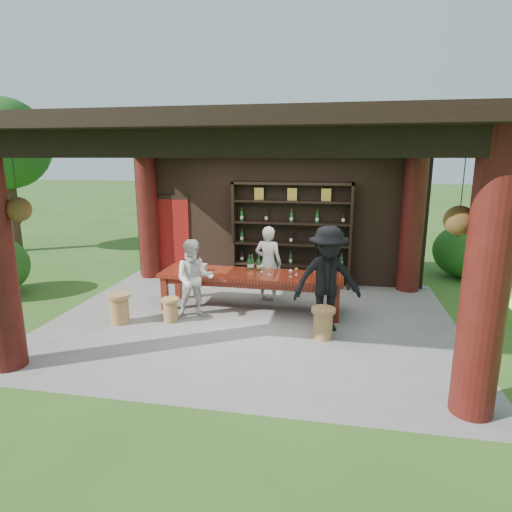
% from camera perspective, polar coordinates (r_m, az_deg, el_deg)
% --- Properties ---
extents(ground, '(90.00, 90.00, 0.00)m').
position_cam_1_polar(ground, '(8.10, -0.53, -8.59)').
color(ground, '#2D5119').
rests_on(ground, ground).
extents(pavilion, '(7.50, 6.00, 3.60)m').
position_cam_1_polar(pavilion, '(8.00, -0.05, 6.91)').
color(pavilion, slate).
rests_on(pavilion, ground).
extents(wine_shelf, '(2.77, 0.42, 2.44)m').
position_cam_1_polar(wine_shelf, '(10.04, 4.71, 2.88)').
color(wine_shelf, black).
rests_on(wine_shelf, ground).
extents(tasting_table, '(3.61, 0.98, 0.75)m').
position_cam_1_polar(tasting_table, '(8.48, -0.67, -3.05)').
color(tasting_table, '#50180B').
rests_on(tasting_table, ground).
extents(stool_near_left, '(0.34, 0.34, 0.44)m').
position_cam_1_polar(stool_near_left, '(8.13, -11.33, -6.98)').
color(stool_near_left, olive).
rests_on(stool_near_left, ground).
extents(stool_near_right, '(0.41, 0.41, 0.53)m').
position_cam_1_polar(stool_near_right, '(7.34, 8.92, -8.73)').
color(stool_near_right, olive).
rests_on(stool_near_right, ground).
extents(stool_far_left, '(0.43, 0.43, 0.56)m').
position_cam_1_polar(stool_far_left, '(8.27, -17.75, -6.57)').
color(stool_far_left, olive).
rests_on(stool_far_left, ground).
extents(host, '(0.63, 0.47, 1.59)m').
position_cam_1_polar(host, '(9.04, 1.65, -0.97)').
color(host, beige).
rests_on(host, ground).
extents(guest_woman, '(0.88, 0.78, 1.51)m').
position_cam_1_polar(guest_woman, '(8.11, -8.23, -3.06)').
color(guest_woman, silver).
rests_on(guest_woman, ground).
extents(guest_man, '(1.35, 1.04, 1.85)m').
position_cam_1_polar(guest_man, '(7.49, 9.49, -3.08)').
color(guest_man, black).
rests_on(guest_man, ground).
extents(table_bottles, '(0.28, 0.14, 0.31)m').
position_cam_1_polar(table_bottles, '(8.67, -0.36, -0.84)').
color(table_bottles, '#194C1E').
rests_on(table_bottles, tasting_table).
extents(table_glasses, '(0.99, 0.32, 0.15)m').
position_cam_1_polar(table_glasses, '(8.32, 3.88, -2.04)').
color(table_glasses, silver).
rests_on(table_glasses, tasting_table).
extents(napkin_basket, '(0.26, 0.18, 0.14)m').
position_cam_1_polar(napkin_basket, '(8.68, -7.51, -1.52)').
color(napkin_basket, '#BF6672').
rests_on(napkin_basket, tasting_table).
extents(shrubs, '(14.40, 8.36, 1.36)m').
position_cam_1_polar(shrubs, '(8.33, 12.46, -4.28)').
color(shrubs, '#194C14').
rests_on(shrubs, ground).
extents(trees, '(20.62, 11.01, 4.80)m').
position_cam_1_polar(trees, '(8.68, 21.18, 14.72)').
color(trees, '#3F2819').
rests_on(trees, ground).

